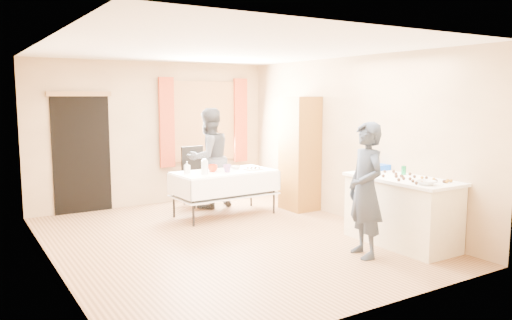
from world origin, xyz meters
TOP-DOWN VIEW (x-y plane):
  - floor at (0.00, 0.00)m, footprint 4.50×5.50m
  - ceiling at (0.00, 0.00)m, footprint 4.50×5.50m
  - wall_back at (0.00, 2.76)m, footprint 4.50×0.02m
  - wall_front at (0.00, -2.76)m, footprint 4.50×0.02m
  - wall_left at (-2.26, 0.00)m, footprint 0.02×5.50m
  - wall_right at (2.26, 0.00)m, footprint 0.02×5.50m
  - window_frame at (1.00, 2.72)m, footprint 1.32×0.06m
  - window_pane at (1.00, 2.71)m, footprint 1.20×0.02m
  - curtain_left at (0.22, 2.67)m, footprint 0.28×0.06m
  - curtain_right at (1.78, 2.67)m, footprint 0.28×0.06m
  - doorway at (-1.30, 2.73)m, footprint 0.95×0.04m
  - door_lintel at (-1.30, 2.70)m, footprint 1.05×0.06m
  - cabinet at (1.99, 0.97)m, footprint 0.50×0.60m
  - counter at (1.89, -1.44)m, footprint 0.74×1.55m
  - party_table at (0.65, 1.24)m, footprint 1.71×0.93m
  - chair at (0.60, 2.20)m, footprint 0.48×0.48m
  - girl at (1.11, -1.56)m, footprint 0.80×0.69m
  - woman at (0.70, 1.93)m, footprint 1.07×0.94m
  - soda_can at (2.09, -1.28)m, footprint 0.08×0.08m
  - mixing_bowl at (1.70, -1.98)m, footprint 0.24×0.24m
  - foam_block at (1.82, -0.79)m, footprint 0.16×0.12m
  - blue_basket at (2.12, -0.79)m, footprint 0.32×0.23m
  - pitcher at (0.22, 1.10)m, footprint 0.13×0.13m
  - cup_red at (0.45, 1.28)m, footprint 0.24×0.24m
  - cup_rainbow at (0.62, 1.11)m, footprint 0.14×0.14m
  - small_bowl at (0.92, 1.36)m, footprint 0.22×0.22m
  - pastry_tray at (1.13, 1.12)m, footprint 0.29×0.22m
  - bottle at (0.04, 1.39)m, footprint 0.11×0.11m
  - cake_balls at (1.86, -1.59)m, footprint 0.54×1.07m

SIDE VIEW (x-z plane):
  - floor at x=0.00m, z-range -0.02..0.00m
  - chair at x=0.60m, z-range -0.22..0.85m
  - party_table at x=0.65m, z-range 0.07..0.82m
  - counter at x=1.89m, z-range 0.00..0.91m
  - pastry_tray at x=1.13m, z-range 0.75..0.77m
  - small_bowl at x=0.92m, z-range 0.75..0.80m
  - cup_red at x=0.45m, z-range 0.75..0.87m
  - cup_rainbow at x=0.62m, z-range 0.75..0.87m
  - girl at x=1.11m, z-range 0.00..1.68m
  - bottle at x=0.04m, z-range 0.75..0.94m
  - pitcher at x=0.22m, z-range 0.75..0.97m
  - woman at x=0.70m, z-range 0.00..1.78m
  - cake_balls at x=1.86m, z-range 0.91..0.95m
  - mixing_bowl at x=1.70m, z-range 0.91..0.96m
  - foam_block at x=1.82m, z-range 0.91..0.99m
  - blue_basket at x=2.12m, z-range 0.91..0.99m
  - soda_can at x=2.09m, z-range 0.91..1.03m
  - cabinet at x=1.99m, z-range 0.00..1.97m
  - doorway at x=-1.30m, z-range 0.00..2.00m
  - wall_back at x=0.00m, z-range 0.00..2.60m
  - wall_front at x=0.00m, z-range 0.00..2.60m
  - wall_left at x=-2.26m, z-range 0.00..2.60m
  - wall_right at x=2.26m, z-range 0.00..2.60m
  - window_frame at x=1.00m, z-range 0.74..2.26m
  - window_pane at x=1.00m, z-range 0.80..2.20m
  - curtain_left at x=0.22m, z-range 0.67..2.33m
  - curtain_right at x=1.78m, z-range 0.67..2.33m
  - door_lintel at x=-1.30m, z-range 1.98..2.06m
  - ceiling at x=0.00m, z-range 2.60..2.62m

